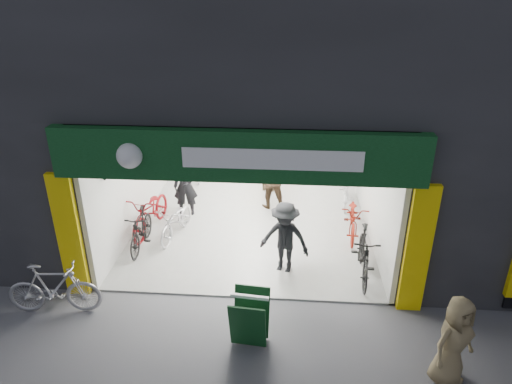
# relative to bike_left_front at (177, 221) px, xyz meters

# --- Properties ---
(ground) EXTENTS (60.00, 60.00, 0.00)m
(ground) POSITION_rel_bike_left_front_xyz_m (1.80, -2.30, -0.43)
(ground) COLOR #56565B
(ground) RESTS_ON ground
(building) EXTENTS (17.00, 10.27, 8.00)m
(building) POSITION_rel_bike_left_front_xyz_m (2.71, 2.69, 3.88)
(building) COLOR #232326
(building) RESTS_ON ground
(bike_left_front) EXTENTS (0.89, 1.73, 0.87)m
(bike_left_front) POSITION_rel_bike_left_front_xyz_m (0.00, 0.00, 0.00)
(bike_left_front) COLOR silver
(bike_left_front) RESTS_ON ground
(bike_left_midfront) EXTENTS (0.48, 1.63, 0.97)m
(bike_left_midfront) POSITION_rel_bike_left_front_xyz_m (-0.70, -0.59, 0.05)
(bike_left_midfront) COLOR black
(bike_left_midfront) RESTS_ON ground
(bike_left_midback) EXTENTS (0.94, 2.08, 1.05)m
(bike_left_midback) POSITION_rel_bike_left_front_xyz_m (-0.70, 0.24, 0.09)
(bike_left_midback) COLOR maroon
(bike_left_midback) RESTS_ON ground
(bike_left_back) EXTENTS (0.86, 1.92, 1.12)m
(bike_left_back) POSITION_rel_bike_left_front_xyz_m (-0.19, 3.76, 0.13)
(bike_left_back) COLOR #A6A6AB
(bike_left_back) RESTS_ON ground
(bike_right_front) EXTENTS (0.63, 1.84, 1.09)m
(bike_right_front) POSITION_rel_bike_left_front_xyz_m (4.30, -1.36, 0.11)
(bike_right_front) COLOR black
(bike_right_front) RESTS_ON ground
(bike_right_mid) EXTENTS (0.80, 1.84, 0.94)m
(bike_right_mid) POSITION_rel_bike_left_front_xyz_m (4.30, 0.42, 0.04)
(bike_right_mid) COLOR maroon
(bike_right_mid) RESTS_ON ground
(bike_right_back) EXTENTS (0.66, 1.61, 0.94)m
(bike_right_back) POSITION_rel_bike_left_front_xyz_m (4.30, 2.08, 0.04)
(bike_right_back) COLOR #B1B1B6
(bike_right_back) RESTS_ON ground
(parked_bike) EXTENTS (1.78, 0.65, 1.05)m
(parked_bike) POSITION_rel_bike_left_front_xyz_m (-1.61, -2.95, 0.09)
(parked_bike) COLOR #ABABAF
(parked_bike) RESTS_ON ground
(customer_a) EXTENTS (0.68, 0.50, 1.73)m
(customer_a) POSITION_rel_bike_left_front_xyz_m (0.00, 1.14, 0.43)
(customer_a) COLOR black
(customer_a) RESTS_ON ground
(customer_b) EXTENTS (0.90, 0.71, 1.82)m
(customer_b) POSITION_rel_bike_left_front_xyz_m (2.21, 1.79, 0.48)
(customer_b) COLOR #382719
(customer_b) RESTS_ON ground
(customer_c) EXTENTS (1.19, 0.88, 1.64)m
(customer_c) POSITION_rel_bike_left_front_xyz_m (2.64, -1.30, 0.39)
(customer_c) COLOR black
(customer_c) RESTS_ON ground
(customer_d) EXTENTS (1.15, 0.68, 1.84)m
(customer_d) POSITION_rel_bike_left_front_xyz_m (2.12, 2.85, 0.49)
(customer_d) COLOR #7C6648
(customer_d) RESTS_ON ground
(pedestrian_near) EXTENTS (0.90, 0.82, 1.54)m
(pedestrian_near) POSITION_rel_bike_left_front_xyz_m (5.25, -4.07, 0.34)
(pedestrian_near) COLOR olive
(pedestrian_near) RESTS_ON ground
(sandwich_board) EXTENTS (0.68, 0.69, 0.96)m
(sandwich_board) POSITION_rel_bike_left_front_xyz_m (2.10, -3.49, 0.09)
(sandwich_board) COLOR #0D3616
(sandwich_board) RESTS_ON ground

